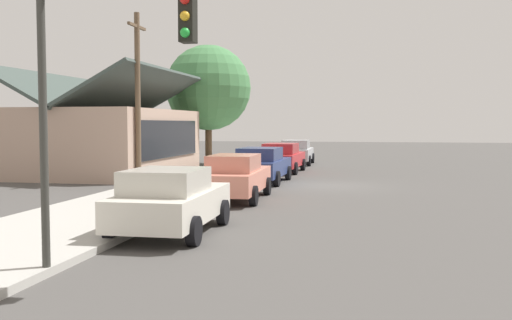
# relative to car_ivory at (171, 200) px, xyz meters

# --- Properties ---
(ground_plane) EXTENTS (120.00, 120.00, 0.00)m
(ground_plane) POSITION_rel_car_ivory_xyz_m (11.62, -2.78, -0.81)
(ground_plane) COLOR #4C4947
(sidewalk_curb) EXTENTS (60.00, 4.20, 0.16)m
(sidewalk_curb) POSITION_rel_car_ivory_xyz_m (11.62, 2.82, -0.73)
(sidewalk_curb) COLOR #B2AFA8
(sidewalk_curb) RESTS_ON ground
(car_ivory) EXTENTS (4.36, 2.15, 1.59)m
(car_ivory) POSITION_rel_car_ivory_xyz_m (0.00, 0.00, 0.00)
(car_ivory) COLOR silver
(car_ivory) RESTS_ON ground
(car_coral) EXTENTS (4.77, 2.02, 1.59)m
(car_coral) POSITION_rel_car_ivory_xyz_m (6.36, -0.12, -0.00)
(car_coral) COLOR #EA8C75
(car_coral) RESTS_ON ground
(car_navy) EXTENTS (4.78, 2.18, 1.59)m
(car_navy) POSITION_rel_car_ivory_xyz_m (12.22, 0.08, 0.00)
(car_navy) COLOR navy
(car_navy) RESTS_ON ground
(car_cherry) EXTENTS (4.69, 2.18, 1.59)m
(car_cherry) POSITION_rel_car_ivory_xyz_m (17.95, 0.04, 0.00)
(car_cherry) COLOR red
(car_cherry) RESTS_ON ground
(car_silver) EXTENTS (4.75, 2.18, 1.59)m
(car_silver) POSITION_rel_car_ivory_xyz_m (24.17, 0.04, 0.00)
(car_silver) COLOR silver
(car_silver) RESTS_ON ground
(storefront_building) EXTENTS (11.19, 7.60, 5.45)m
(storefront_building) POSITION_rel_car_ivory_xyz_m (15.52, 9.20, 1.03)
(storefront_building) COLOR tan
(storefront_building) RESTS_ON ground
(shade_tree) EXTENTS (5.55, 5.55, 7.76)m
(shade_tree) POSITION_rel_car_ivory_xyz_m (23.54, 5.76, 4.15)
(shade_tree) COLOR brown
(shade_tree) RESTS_ON ground
(traffic_light_main) EXTENTS (0.37, 2.79, 5.20)m
(traffic_light_main) POSITION_rel_car_ivory_xyz_m (-4.09, -0.24, 2.68)
(traffic_light_main) COLOR #383833
(traffic_light_main) RESTS_ON ground
(utility_pole_wooden) EXTENTS (1.80, 0.24, 7.50)m
(utility_pole_wooden) POSITION_rel_car_ivory_xyz_m (11.04, 5.42, 3.11)
(utility_pole_wooden) COLOR brown
(utility_pole_wooden) RESTS_ON ground
(fire_hydrant_red) EXTENTS (0.22, 0.22, 0.71)m
(fire_hydrant_red) POSITION_rel_car_ivory_xyz_m (6.18, 1.42, -0.32)
(fire_hydrant_red) COLOR red
(fire_hydrant_red) RESTS_ON sidewalk_curb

